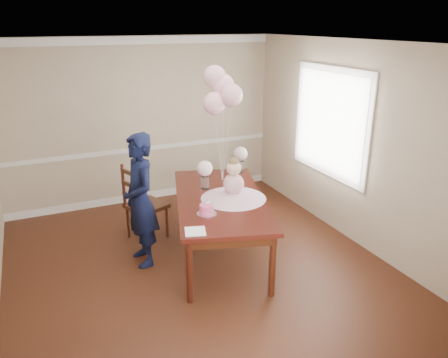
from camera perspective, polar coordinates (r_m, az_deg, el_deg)
floor at (r=5.57m, az=-3.30°, el=-11.59°), size 4.50×5.00×0.00m
ceiling at (r=4.75m, az=-3.97°, el=17.35°), size 4.50×5.00×0.02m
wall_back at (r=7.32m, az=-10.62°, el=7.30°), size 4.50×0.02×2.70m
wall_front at (r=3.00m, az=13.99°, el=-12.15°), size 4.50×0.02×2.70m
wall_right at (r=6.12m, az=16.54°, el=4.35°), size 0.02×5.00×2.70m
chair_rail_trim at (r=7.42m, az=-10.38°, el=3.89°), size 4.50×0.02×0.07m
crown_molding at (r=7.14m, az=-11.28°, el=17.35°), size 4.50×0.02×0.12m
baseboard_trim at (r=7.69m, az=-10.00°, el=-2.13°), size 4.50×0.02×0.12m
window_frame at (r=6.44m, az=13.71°, el=7.18°), size 0.02×1.66×1.56m
window_blinds at (r=6.43m, az=13.58°, el=7.17°), size 0.01×1.50×1.40m
dining_table_top at (r=5.53m, az=-0.51°, el=-2.65°), size 1.66×2.39×0.05m
table_apron at (r=5.57m, az=-0.51°, el=-3.42°), size 1.52×2.25×0.11m
table_leg_fl at (r=4.80m, az=-4.52°, el=-11.97°), size 0.09×0.09×0.76m
table_leg_fr at (r=4.92m, az=6.34°, el=-11.20°), size 0.09×0.09×0.76m
table_leg_bl at (r=6.58m, az=-5.51°, el=-2.78°), size 0.09×0.09×0.76m
table_leg_br at (r=6.66m, az=2.34°, el=-2.40°), size 0.09×0.09×0.76m
baby_skirt at (r=5.47m, az=1.25°, el=-1.99°), size 1.02×1.02×0.11m
baby_torso at (r=5.42m, az=1.26°, el=-0.61°), size 0.26×0.26×0.26m
baby_head at (r=5.35m, az=1.28°, el=1.45°), size 0.18×0.18×0.18m
baby_hair at (r=5.33m, az=1.28°, el=2.11°), size 0.13×0.13×0.13m
cake_platter at (r=5.06m, az=-2.28°, el=-4.55°), size 0.30×0.30×0.01m
birthday_cake at (r=5.03m, az=-2.28°, el=-3.94°), size 0.20×0.20×0.11m
cake_flower_a at (r=5.00m, az=-2.30°, el=-3.21°), size 0.03×0.03×0.03m
cake_flower_b at (r=5.03m, az=-1.95°, el=-3.09°), size 0.03×0.03×0.03m
rose_vase_near at (r=5.78m, az=-2.51°, el=-0.45°), size 0.13×0.13×0.17m
roses_near at (r=5.71m, az=-2.54°, el=1.38°), size 0.21×0.21×0.21m
rose_vase_far at (r=6.40m, az=2.14°, el=1.63°), size 0.13×0.13×0.17m
roses_far at (r=6.35m, az=2.16°, el=3.30°), size 0.21×0.21×0.21m
napkin at (r=4.66m, az=-3.78°, el=-6.84°), size 0.27×0.27×0.01m
balloon_weight at (r=6.08m, az=-0.18°, el=-0.12°), size 0.05×0.05×0.02m
balloon_a at (r=5.79m, az=-1.27°, el=9.85°), size 0.30×0.30×0.30m
balloon_b at (r=5.75m, az=0.96°, el=10.87°), size 0.30×0.30×0.30m
balloon_c at (r=5.88m, az=-0.12°, el=12.14°), size 0.30×0.30×0.30m
balloon_d at (r=5.87m, az=-1.23°, el=13.20°), size 0.30×0.30×0.30m
balloon_ribbon_a at (r=5.94m, az=-0.71°, el=3.98°), size 0.10×0.03×0.91m
balloon_ribbon_b at (r=5.91m, az=0.37°, el=4.45°), size 0.09×0.09×1.01m
balloon_ribbon_c at (r=5.97m, az=-0.15°, el=5.15°), size 0.05×0.09×1.12m
balloon_ribbon_d at (r=5.96m, az=-0.69°, el=5.66°), size 0.06×0.13×1.23m
dining_chair_seat at (r=6.18m, az=-10.10°, el=-3.46°), size 0.62×0.62×0.05m
chair_leg_fl at (r=6.04m, az=-10.37°, el=-6.71°), size 0.06×0.06×0.47m
chair_leg_fr at (r=6.25m, az=-7.45°, el=-5.62°), size 0.06×0.06×0.47m
chair_leg_bl at (r=6.34m, az=-12.43°, el=-5.55°), size 0.06×0.06×0.47m
chair_leg_br at (r=6.53m, az=-9.58°, el=-4.55°), size 0.06×0.06×0.47m
chair_back_post_l at (r=5.80m, az=-10.89°, el=-1.75°), size 0.06×0.06×0.61m
chair_back_post_r at (r=6.11m, az=-12.99°, el=-0.79°), size 0.06×0.06×0.61m
chair_slat_low at (r=6.00m, az=-11.88°, el=-2.41°), size 0.19×0.42×0.05m
chair_slat_mid at (r=5.94m, az=-11.99°, el=-0.87°), size 0.19×0.42×0.05m
chair_slat_top at (r=5.88m, az=-12.11°, el=0.71°), size 0.19×0.42×0.05m
woman at (r=5.44m, az=-10.88°, el=-2.78°), size 0.45×0.64×1.69m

